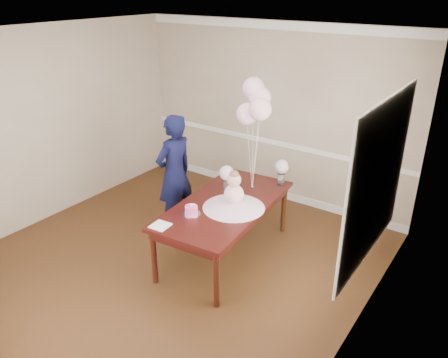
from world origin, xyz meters
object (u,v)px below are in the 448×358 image
dining_table_top (225,205)px  birthday_cake (191,210)px  woman (175,174)px  dining_chair_seat (189,200)px

dining_table_top → birthday_cake: size_ratio=13.33×
birthday_cake → woman: bearing=141.9°
dining_chair_seat → woman: size_ratio=0.25×
dining_table_top → birthday_cake: bearing=-114.0°
birthday_cake → woman: size_ratio=0.09×
birthday_cake → woman: (-0.79, 0.62, 0.03)m
dining_chair_seat → birthday_cake: bearing=-65.0°
dining_table_top → birthday_cake: (-0.16, -0.46, 0.08)m
woman → birthday_cake: bearing=58.6°
woman → dining_chair_seat: bearing=140.0°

